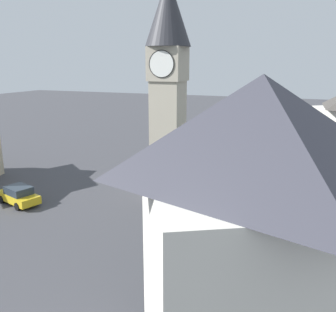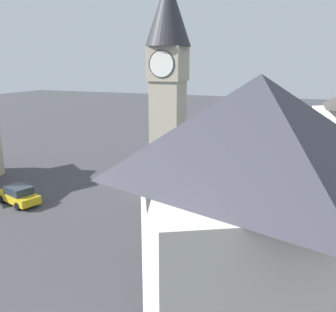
{
  "view_description": "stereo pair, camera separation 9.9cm",
  "coord_description": "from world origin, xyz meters",
  "px_view_note": "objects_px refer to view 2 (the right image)",
  "views": [
    {
      "loc": [
        10.66,
        -26.97,
        11.3
      ],
      "look_at": [
        0.0,
        0.0,
        3.81
      ],
      "focal_mm": 38.5,
      "sensor_mm": 36.0,
      "label": 1
    },
    {
      "loc": [
        10.76,
        -26.94,
        11.3
      ],
      "look_at": [
        0.0,
        0.0,
        3.81
      ],
      "focal_mm": 38.5,
      "sensor_mm": 36.0,
      "label": 2
    }
  ],
  "objects_px": {
    "clock_tower": "(168,75)",
    "tree": "(250,168)",
    "road_sign": "(189,158)",
    "car_red_corner": "(19,195)",
    "building_terrace_right": "(250,257)",
    "car_blue_kerb": "(253,199)",
    "car_silver_kerb": "(281,179)",
    "pedestrian": "(202,209)"
  },
  "relations": [
    {
      "from": "clock_tower",
      "to": "tree",
      "type": "xyz_separation_m",
      "value": [
        7.66,
        -5.98,
        -5.19
      ]
    },
    {
      "from": "road_sign",
      "to": "car_red_corner",
      "type": "bearing_deg",
      "value": -130.33
    },
    {
      "from": "clock_tower",
      "to": "building_terrace_right",
      "type": "distance_m",
      "value": 19.96
    },
    {
      "from": "road_sign",
      "to": "tree",
      "type": "bearing_deg",
      "value": -57.72
    },
    {
      "from": "car_blue_kerb",
      "to": "car_silver_kerb",
      "type": "distance_m",
      "value": 6.61
    },
    {
      "from": "pedestrian",
      "to": "building_terrace_right",
      "type": "height_order",
      "value": "building_terrace_right"
    },
    {
      "from": "car_silver_kerb",
      "to": "car_red_corner",
      "type": "xyz_separation_m",
      "value": [
        -19.74,
        -12.57,
        0.0
      ]
    },
    {
      "from": "clock_tower",
      "to": "car_silver_kerb",
      "type": "xyz_separation_m",
      "value": [
        8.66,
        7.01,
        -9.68
      ]
    },
    {
      "from": "car_blue_kerb",
      "to": "pedestrian",
      "type": "height_order",
      "value": "pedestrian"
    },
    {
      "from": "car_blue_kerb",
      "to": "road_sign",
      "type": "distance_m",
      "value": 9.94
    },
    {
      "from": "building_terrace_right",
      "to": "road_sign",
      "type": "bearing_deg",
      "value": 112.59
    },
    {
      "from": "building_terrace_right",
      "to": "road_sign",
      "type": "distance_m",
      "value": 26.09
    },
    {
      "from": "car_blue_kerb",
      "to": "car_red_corner",
      "type": "xyz_separation_m",
      "value": [
        -18.17,
        -6.15,
        0.0
      ]
    },
    {
      "from": "building_terrace_right",
      "to": "car_red_corner",
      "type": "bearing_deg",
      "value": 151.01
    },
    {
      "from": "car_red_corner",
      "to": "road_sign",
      "type": "distance_m",
      "value": 16.41
    },
    {
      "from": "tree",
      "to": "pedestrian",
      "type": "bearing_deg",
      "value": 144.62
    },
    {
      "from": "car_red_corner",
      "to": "car_silver_kerb",
      "type": "bearing_deg",
      "value": 32.48
    },
    {
      "from": "car_silver_kerb",
      "to": "tree",
      "type": "distance_m",
      "value": 13.78
    },
    {
      "from": "car_red_corner",
      "to": "pedestrian",
      "type": "distance_m",
      "value": 15.24
    },
    {
      "from": "car_blue_kerb",
      "to": "car_red_corner",
      "type": "distance_m",
      "value": 19.18
    },
    {
      "from": "clock_tower",
      "to": "building_terrace_right",
      "type": "bearing_deg",
      "value": -60.87
    },
    {
      "from": "clock_tower",
      "to": "car_red_corner",
      "type": "height_order",
      "value": "clock_tower"
    },
    {
      "from": "pedestrian",
      "to": "road_sign",
      "type": "xyz_separation_m",
      "value": [
        -4.49,
        10.3,
        0.89
      ]
    },
    {
      "from": "pedestrian",
      "to": "building_terrace_right",
      "type": "xyz_separation_m",
      "value": [
        5.43,
        -13.54,
        4.61
      ]
    },
    {
      "from": "clock_tower",
      "to": "pedestrian",
      "type": "relative_size",
      "value": 10.6
    },
    {
      "from": "car_blue_kerb",
      "to": "road_sign",
      "type": "xyz_separation_m",
      "value": [
        -7.58,
        6.33,
        1.14
      ]
    },
    {
      "from": "car_blue_kerb",
      "to": "building_terrace_right",
      "type": "height_order",
      "value": "building_terrace_right"
    },
    {
      "from": "car_red_corner",
      "to": "clock_tower",
      "type": "bearing_deg",
      "value": 26.62
    },
    {
      "from": "car_silver_kerb",
      "to": "car_red_corner",
      "type": "height_order",
      "value": "same"
    },
    {
      "from": "car_silver_kerb",
      "to": "car_blue_kerb",
      "type": "bearing_deg",
      "value": -103.74
    },
    {
      "from": "pedestrian",
      "to": "car_blue_kerb",
      "type": "bearing_deg",
      "value": 52.1
    },
    {
      "from": "building_terrace_right",
      "to": "tree",
      "type": "bearing_deg",
      "value": 99.18
    },
    {
      "from": "pedestrian",
      "to": "clock_tower",
      "type": "bearing_deg",
      "value": 139.82
    },
    {
      "from": "clock_tower",
      "to": "car_silver_kerb",
      "type": "distance_m",
      "value": 14.76
    },
    {
      "from": "building_terrace_right",
      "to": "road_sign",
      "type": "relative_size",
      "value": 3.94
    },
    {
      "from": "pedestrian",
      "to": "road_sign",
      "type": "height_order",
      "value": "road_sign"
    },
    {
      "from": "car_silver_kerb",
      "to": "tree",
      "type": "height_order",
      "value": "tree"
    },
    {
      "from": "car_blue_kerb",
      "to": "road_sign",
      "type": "relative_size",
      "value": 1.58
    },
    {
      "from": "car_blue_kerb",
      "to": "road_sign",
      "type": "height_order",
      "value": "road_sign"
    },
    {
      "from": "pedestrian",
      "to": "tree",
      "type": "relative_size",
      "value": 0.22
    },
    {
      "from": "car_blue_kerb",
      "to": "car_silver_kerb",
      "type": "xyz_separation_m",
      "value": [
        1.57,
        6.42,
        0.0
      ]
    },
    {
      "from": "car_red_corner",
      "to": "building_terrace_right",
      "type": "distance_m",
      "value": 23.95
    }
  ]
}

